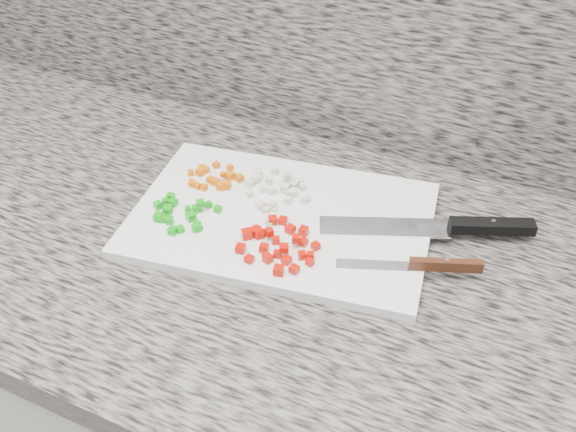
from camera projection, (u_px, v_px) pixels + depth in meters
name	position (u px, v px, depth m)	size (l,w,h in m)	color
countertop	(272.00, 257.00, 0.90)	(3.96, 0.64, 0.04)	slate
cutting_board	(281.00, 219.00, 0.92)	(0.42, 0.28, 0.01)	white
carrot_pile	(215.00, 178.00, 0.98)	(0.09, 0.07, 0.01)	#D35D04
onion_pile	(277.00, 187.00, 0.96)	(0.11, 0.10, 0.02)	beige
green_pepper_pile	(179.00, 213.00, 0.92)	(0.09, 0.08, 0.02)	#109C0E
red_pepper_pile	(274.00, 242.00, 0.86)	(0.11, 0.11, 0.02)	#BE0F02
garlic_pile	(267.00, 212.00, 0.92)	(0.05, 0.04, 0.01)	beige
chef_knife	(455.00, 227.00, 0.89)	(0.29, 0.14, 0.02)	white
paring_knife	(427.00, 265.00, 0.83)	(0.18, 0.08, 0.02)	white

